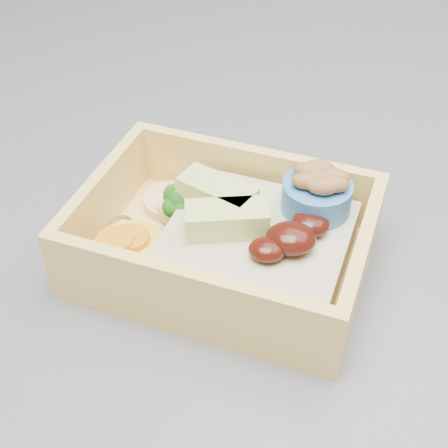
# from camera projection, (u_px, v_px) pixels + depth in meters

# --- Properties ---
(bento_box) EXTENTS (0.20, 0.17, 0.07)m
(bento_box) POSITION_uv_depth(u_px,v_px,m) (234.00, 238.00, 0.40)
(bento_box) COLOR #EDC462
(bento_box) RESTS_ON island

